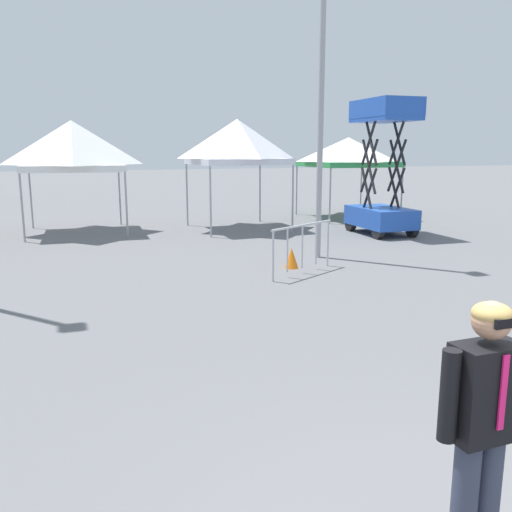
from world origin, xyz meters
name	(u,v)px	position (x,y,z in m)	size (l,w,h in m)	color
canopy_tent_center	(72,146)	(-1.88, 16.02, 2.75)	(3.17, 3.17, 3.54)	#9E9EA3
canopy_tent_far_right	(237,142)	(3.27, 15.08, 2.88)	(3.02, 3.02, 3.62)	#9E9EA3
canopy_tent_left_of_center	(348,152)	(8.26, 16.59, 2.54)	(3.18, 3.18, 3.10)	#9E9EA3
scissor_lift	(382,195)	(7.17, 12.43, 1.24)	(1.46, 2.34, 4.14)	black
person_foreground	(483,420)	(0.05, 0.22, 1.03)	(0.65, 0.26, 1.78)	#33384C
light_pole_near_lift	(323,16)	(3.64, 9.73, 5.65)	(0.36, 0.36, 10.13)	#9E9EA3
crowd_barrier_near_person	(302,239)	(2.52, 8.23, 0.75)	(1.85, 1.07, 1.08)	#B7BABF
traffic_cone_lot_center	(291,258)	(2.52, 8.79, 0.23)	(0.32, 0.32, 0.47)	orange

